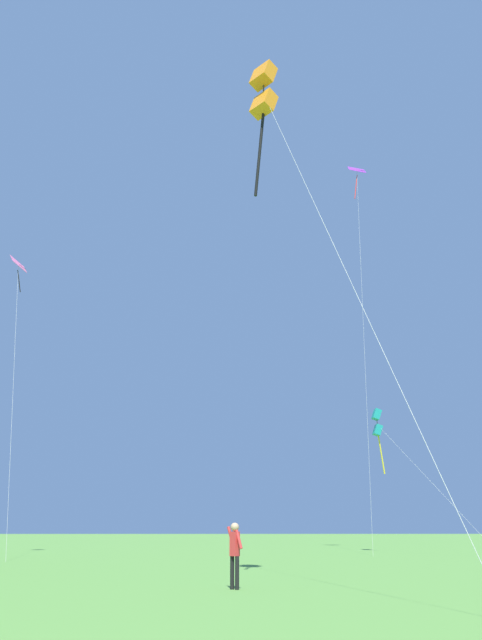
{
  "coord_description": "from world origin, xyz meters",
  "views": [
    {
      "loc": [
        2.22,
        -3.28,
        1.44
      ],
      "look_at": [
        2.9,
        28.53,
        11.96
      ],
      "focal_mm": 35.54,
      "sensor_mm": 36.0,
      "label": 1
    }
  ],
  "objects_px": {
    "kite_pink_low": "(18,278)",
    "person_far_back": "(235,549)",
    "kite_teal_box": "(378,424)",
    "kite_purple_streamer": "(357,188)",
    "kite_orange_box": "(264,94)"
  },
  "relations": [
    {
      "from": "kite_pink_low",
      "to": "person_far_back",
      "type": "distance_m",
      "value": 29.09
    },
    {
      "from": "kite_teal_box",
      "to": "kite_pink_low",
      "type": "height_order",
      "value": "kite_pink_low"
    },
    {
      "from": "kite_purple_streamer",
      "to": "person_far_back",
      "type": "distance_m",
      "value": 38.84
    },
    {
      "from": "kite_pink_low",
      "to": "person_far_back",
      "type": "bearing_deg",
      "value": -56.5
    },
    {
      "from": "kite_teal_box",
      "to": "kite_pink_low",
      "type": "bearing_deg",
      "value": -165.8
    },
    {
      "from": "kite_teal_box",
      "to": "kite_orange_box",
      "type": "distance_m",
      "value": 28.33
    },
    {
      "from": "kite_teal_box",
      "to": "person_far_back",
      "type": "distance_m",
      "value": 29.3
    },
    {
      "from": "kite_purple_streamer",
      "to": "kite_orange_box",
      "type": "relative_size",
      "value": 1.8
    },
    {
      "from": "kite_teal_box",
      "to": "person_far_back",
      "type": "xyz_separation_m",
      "value": [
        -10.18,
        -26.47,
        -7.36
      ]
    },
    {
      "from": "kite_teal_box",
      "to": "kite_purple_streamer",
      "type": "bearing_deg",
      "value": 114.88
    },
    {
      "from": "kite_purple_streamer",
      "to": "kite_pink_low",
      "type": "relative_size",
      "value": 1.62
    },
    {
      "from": "person_far_back",
      "to": "kite_purple_streamer",
      "type": "bearing_deg",
      "value": 69.75
    },
    {
      "from": "person_far_back",
      "to": "kite_teal_box",
      "type": "bearing_deg",
      "value": 68.97
    },
    {
      "from": "kite_teal_box",
      "to": "kite_orange_box",
      "type": "relative_size",
      "value": 0.57
    },
    {
      "from": "kite_teal_box",
      "to": "person_far_back",
      "type": "relative_size",
      "value": 5.91
    }
  ]
}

